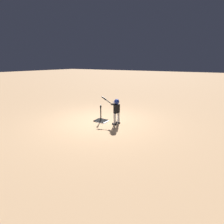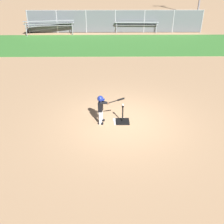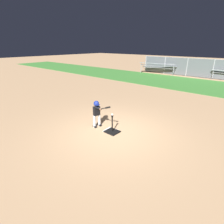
{
  "view_description": "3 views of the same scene",
  "coord_description": "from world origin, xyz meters",
  "px_view_note": "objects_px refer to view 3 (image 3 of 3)",
  "views": [
    {
      "loc": [
        -4.29,
        5.94,
        2.5
      ],
      "look_at": [
        -0.78,
        0.25,
        0.59
      ],
      "focal_mm": 28.0,
      "sensor_mm": 36.0,
      "label": 1
    },
    {
      "loc": [
        -0.52,
        -8.15,
        5.02
      ],
      "look_at": [
        -0.43,
        -0.31,
        0.59
      ],
      "focal_mm": 42.0,
      "sensor_mm": 36.0,
      "label": 2
    },
    {
      "loc": [
        3.78,
        -4.43,
        3.08
      ],
      "look_at": [
        -0.05,
        -0.02,
        0.81
      ],
      "focal_mm": 28.0,
      "sensor_mm": 36.0,
      "label": 3
    }
  ],
  "objects_px": {
    "baseball": "(112,115)",
    "bleachers_center": "(160,68)",
    "batter_child": "(97,111)",
    "batting_tee": "(112,130)"
  },
  "relations": [
    {
      "from": "baseball",
      "to": "bleachers_center",
      "type": "distance_m",
      "value": 15.41
    },
    {
      "from": "baseball",
      "to": "batter_child",
      "type": "bearing_deg",
      "value": -177.93
    },
    {
      "from": "batting_tee",
      "to": "bleachers_center",
      "type": "xyz_separation_m",
      "value": [
        -5.38,
        14.44,
        0.5
      ]
    },
    {
      "from": "baseball",
      "to": "bleachers_center",
      "type": "relative_size",
      "value": 0.02
    },
    {
      "from": "batter_child",
      "to": "bleachers_center",
      "type": "distance_m",
      "value": 15.19
    },
    {
      "from": "batting_tee",
      "to": "baseball",
      "type": "relative_size",
      "value": 9.07
    },
    {
      "from": "baseball",
      "to": "bleachers_center",
      "type": "xyz_separation_m",
      "value": [
        -5.38,
        14.44,
        -0.13
      ]
    },
    {
      "from": "bleachers_center",
      "to": "batting_tee",
      "type": "bearing_deg",
      "value": -69.57
    },
    {
      "from": "batter_child",
      "to": "batting_tee",
      "type": "bearing_deg",
      "value": 2.07
    },
    {
      "from": "batter_child",
      "to": "bleachers_center",
      "type": "height_order",
      "value": "bleachers_center"
    }
  ]
}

